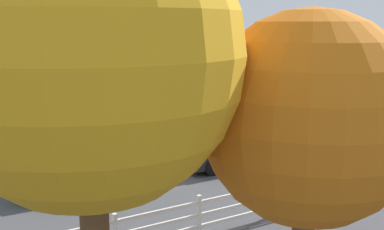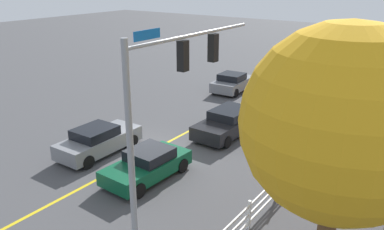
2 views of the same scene
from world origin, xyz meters
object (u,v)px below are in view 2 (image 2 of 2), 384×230
car_2 (233,83)px  car_3 (229,122)px  tree_1 (341,124)px  car_1 (98,140)px  car_0 (286,87)px  car_4 (147,165)px

car_2 → car_3: car_3 is taller
tree_1 → car_1: bearing=-103.4°
car_3 → tree_1: 12.64m
car_1 → tree_1: bearing=-103.9°
car_1 → car_2: size_ratio=1.09×
car_2 → tree_1: bearing=-146.9°
car_0 → car_2: 3.97m
car_0 → tree_1: 20.09m
car_1 → car_3: car_3 is taller
car_0 → tree_1: (17.73, 8.33, 4.46)m
car_1 → car_3: (-5.89, 4.02, 0.02)m
car_4 → car_0: bearing=-177.6°
car_3 → tree_1: size_ratio=0.64×
car_0 → car_3: size_ratio=0.84×
car_0 → car_4: bearing=2.8°
car_2 → car_3: (7.58, 4.06, 0.03)m
car_0 → car_2: bearing=-66.7°
car_0 → car_1: size_ratio=0.91×
car_3 → car_4: car_3 is taller
car_3 → car_4: 6.43m
car_1 → tree_1: (2.86, 12.00, 4.41)m
car_0 → car_3: (8.98, 0.35, 0.07)m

